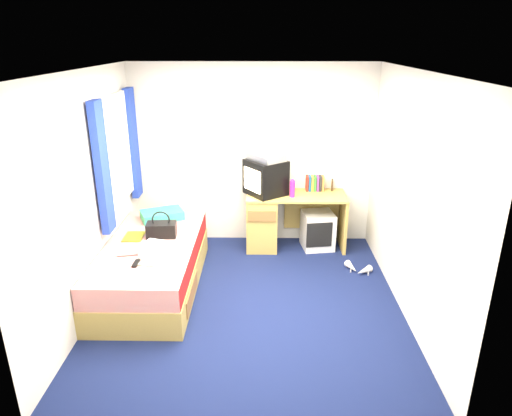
{
  "coord_description": "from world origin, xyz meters",
  "views": [
    {
      "loc": [
        0.15,
        -4.24,
        2.67
      ],
      "look_at": [
        0.06,
        0.7,
        0.83
      ],
      "focal_mm": 32.0,
      "sensor_mm": 36.0,
      "label": 1
    }
  ],
  "objects_px": {
    "vcr": "(266,157)",
    "pink_water_bottle": "(292,189)",
    "aerosol_can": "(288,185)",
    "magazine": "(134,237)",
    "bed": "(152,266)",
    "desk": "(275,218)",
    "handbag": "(162,229)",
    "storage_cube": "(318,230)",
    "water_bottle": "(127,252)",
    "towel": "(157,249)",
    "white_heels": "(358,269)",
    "remote_control": "(136,263)",
    "crt_tv": "(266,177)",
    "pillow": "(162,215)",
    "picture_frame": "(332,185)",
    "colour_swatch_fan": "(144,264)"
  },
  "relations": [
    {
      "from": "pillow",
      "to": "magazine",
      "type": "xyz_separation_m",
      "value": [
        -0.21,
        -0.56,
        -0.05
      ]
    },
    {
      "from": "storage_cube",
      "to": "water_bottle",
      "type": "xyz_separation_m",
      "value": [
        -2.15,
        -1.38,
        0.33
      ]
    },
    {
      "from": "towel",
      "to": "white_heels",
      "type": "distance_m",
      "value": 2.42
    },
    {
      "from": "remote_control",
      "to": "towel",
      "type": "bearing_deg",
      "value": 58.28
    },
    {
      "from": "desk",
      "to": "aerosol_can",
      "type": "xyz_separation_m",
      "value": [
        0.16,
        0.07,
        0.44
      ]
    },
    {
      "from": "magazine",
      "to": "remote_control",
      "type": "xyz_separation_m",
      "value": [
        0.2,
        -0.66,
        0.0
      ]
    },
    {
      "from": "vcr",
      "to": "pink_water_bottle",
      "type": "xyz_separation_m",
      "value": [
        0.34,
        -0.12,
        -0.39
      ]
    },
    {
      "from": "pillow",
      "to": "pink_water_bottle",
      "type": "bearing_deg",
      "value": 9.26
    },
    {
      "from": "desk",
      "to": "vcr",
      "type": "relative_size",
      "value": 2.92
    },
    {
      "from": "bed",
      "to": "aerosol_can",
      "type": "xyz_separation_m",
      "value": [
        1.56,
        1.19,
        0.58
      ]
    },
    {
      "from": "storage_cube",
      "to": "water_bottle",
      "type": "relative_size",
      "value": 2.48
    },
    {
      "from": "vcr",
      "to": "white_heels",
      "type": "distance_m",
      "value": 1.8
    },
    {
      "from": "bed",
      "to": "remote_control",
      "type": "relative_size",
      "value": 12.5
    },
    {
      "from": "desk",
      "to": "pillow",
      "type": "bearing_deg",
      "value": -164.98
    },
    {
      "from": "pillow",
      "to": "pink_water_bottle",
      "type": "distance_m",
      "value": 1.68
    },
    {
      "from": "magazine",
      "to": "colour_swatch_fan",
      "type": "xyz_separation_m",
      "value": [
        0.29,
        -0.67,
        -0.0
      ]
    },
    {
      "from": "vcr",
      "to": "magazine",
      "type": "distance_m",
      "value": 1.91
    },
    {
      "from": "magazine",
      "to": "colour_swatch_fan",
      "type": "distance_m",
      "value": 0.73
    },
    {
      "from": "storage_cube",
      "to": "water_bottle",
      "type": "bearing_deg",
      "value": -156.18
    },
    {
      "from": "aerosol_can",
      "to": "colour_swatch_fan",
      "type": "height_order",
      "value": "aerosol_can"
    },
    {
      "from": "handbag",
      "to": "white_heels",
      "type": "relative_size",
      "value": 1.07
    },
    {
      "from": "desk",
      "to": "remote_control",
      "type": "relative_size",
      "value": 8.13
    },
    {
      "from": "storage_cube",
      "to": "crt_tv",
      "type": "relative_size",
      "value": 0.8
    },
    {
      "from": "pink_water_bottle",
      "to": "water_bottle",
      "type": "bearing_deg",
      "value": -144.24
    },
    {
      "from": "magazine",
      "to": "handbag",
      "type": "bearing_deg",
      "value": 4.98
    },
    {
      "from": "storage_cube",
      "to": "aerosol_can",
      "type": "bearing_deg",
      "value": 158.44
    },
    {
      "from": "towel",
      "to": "remote_control",
      "type": "distance_m",
      "value": 0.3
    },
    {
      "from": "handbag",
      "to": "remote_control",
      "type": "bearing_deg",
      "value": -104.05
    },
    {
      "from": "desk",
      "to": "remote_control",
      "type": "bearing_deg",
      "value": -131.79
    },
    {
      "from": "bed",
      "to": "handbag",
      "type": "bearing_deg",
      "value": 66.31
    },
    {
      "from": "vcr",
      "to": "water_bottle",
      "type": "height_order",
      "value": "vcr"
    },
    {
      "from": "white_heels",
      "to": "pillow",
      "type": "bearing_deg",
      "value": 171.87
    },
    {
      "from": "handbag",
      "to": "desk",
      "type": "bearing_deg",
      "value": 30.49
    },
    {
      "from": "bed",
      "to": "desk",
      "type": "distance_m",
      "value": 1.8
    },
    {
      "from": "desk",
      "to": "white_heels",
      "type": "relative_size",
      "value": 4.02
    },
    {
      "from": "desk",
      "to": "pink_water_bottle",
      "type": "bearing_deg",
      "value": -28.44
    },
    {
      "from": "pink_water_bottle",
      "to": "magazine",
      "type": "xyz_separation_m",
      "value": [
        -1.85,
        -0.83,
        -0.31
      ]
    },
    {
      "from": "crt_tv",
      "to": "towel",
      "type": "xyz_separation_m",
      "value": [
        -1.14,
        -1.35,
        -0.39
      ]
    },
    {
      "from": "water_bottle",
      "to": "vcr",
      "type": "bearing_deg",
      "value": 44.15
    },
    {
      "from": "pillow",
      "to": "crt_tv",
      "type": "xyz_separation_m",
      "value": [
        1.29,
        0.38,
        0.38
      ]
    },
    {
      "from": "aerosol_can",
      "to": "towel",
      "type": "height_order",
      "value": "aerosol_can"
    },
    {
      "from": "pillow",
      "to": "picture_frame",
      "type": "xyz_separation_m",
      "value": [
        2.19,
        0.57,
        0.23
      ]
    },
    {
      "from": "aerosol_can",
      "to": "magazine",
      "type": "xyz_separation_m",
      "value": [
        -1.79,
        -1.01,
        -0.3
      ]
    },
    {
      "from": "bed",
      "to": "remote_control",
      "type": "bearing_deg",
      "value": -93.4
    },
    {
      "from": "crt_tv",
      "to": "colour_swatch_fan",
      "type": "distance_m",
      "value": 2.07
    },
    {
      "from": "magazine",
      "to": "bed",
      "type": "bearing_deg",
      "value": -37.01
    },
    {
      "from": "magazine",
      "to": "white_heels",
      "type": "bearing_deg",
      "value": 4.72
    },
    {
      "from": "picture_frame",
      "to": "white_heels",
      "type": "distance_m",
      "value": 1.22
    },
    {
      "from": "bed",
      "to": "towel",
      "type": "bearing_deg",
      "value": -61.18
    },
    {
      "from": "magazine",
      "to": "remote_control",
      "type": "relative_size",
      "value": 1.75
    }
  ]
}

